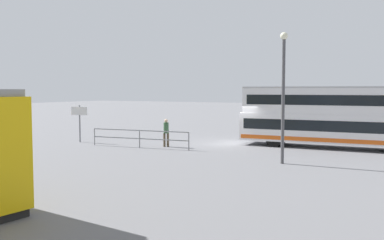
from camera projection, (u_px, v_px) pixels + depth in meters
ground_plane at (240, 145)px, 27.39m from camera, size 160.00×160.00×0.00m
double_decker_bus at (338, 117)px, 25.52m from camera, size 11.72×3.07×3.72m
pedestrian_near_railing at (166, 131)px, 26.32m from camera, size 0.43×0.43×1.73m
pedestrian_railing at (140, 136)px, 25.94m from camera, size 6.48×0.92×1.08m
info_sign at (79, 116)px, 28.56m from camera, size 1.23×0.24×2.48m
street_lamp at (283, 87)px, 20.12m from camera, size 0.36×0.36×6.22m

